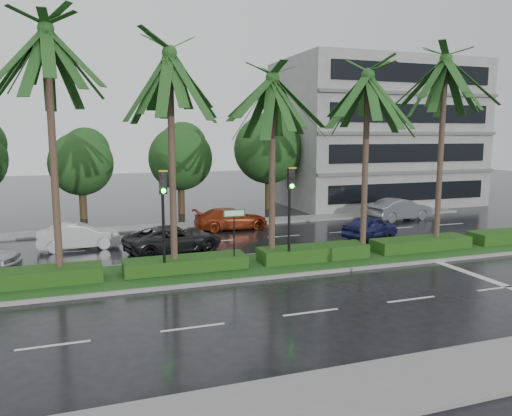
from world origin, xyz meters
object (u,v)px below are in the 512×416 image
object	(u,v)px
street_sign	(234,224)
car_red	(231,219)
car_white	(79,236)
car_darkgrey	(174,239)
signal_median_left	(163,208)
car_blue	(370,227)
car_grey	(400,209)

from	to	relation	value
street_sign	car_red	distance (m)	10.11
street_sign	car_red	bearing A→B (deg)	74.24
car_white	car_darkgrey	bearing A→B (deg)	-121.17
signal_median_left	street_sign	world-z (taller)	signal_median_left
car_darkgrey	car_blue	size ratio (longest dim) A/B	1.30
car_red	car_grey	bearing A→B (deg)	-92.99
signal_median_left	car_white	world-z (taller)	signal_median_left
car_grey	car_white	bearing A→B (deg)	88.29
car_darkgrey	street_sign	bearing A→B (deg)	-173.30
street_sign	car_darkgrey	distance (m)	5.15
street_sign	car_grey	world-z (taller)	street_sign
car_red	car_blue	size ratio (longest dim) A/B	1.22
car_blue	car_red	bearing A→B (deg)	30.66
street_sign	car_blue	distance (m)	10.58
car_darkgrey	signal_median_left	bearing A→B (deg)	151.30
car_darkgrey	car_red	distance (m)	6.74
street_sign	car_grey	bearing A→B (deg)	31.46
car_blue	car_grey	bearing A→B (deg)	-70.72
car_darkgrey	car_blue	distance (m)	11.28
car_red	car_grey	world-z (taller)	car_grey
car_white	car_darkgrey	xyz separation A→B (m)	(4.50, -2.42, 0.01)
car_grey	street_sign	bearing A→B (deg)	114.28
car_darkgrey	car_grey	distance (m)	17.16
car_red	car_blue	bearing A→B (deg)	-127.72
signal_median_left	car_red	world-z (taller)	signal_median_left
signal_median_left	car_blue	xyz separation A→B (m)	(12.50, 4.61, -2.35)
street_sign	car_blue	world-z (taller)	street_sign
car_blue	signal_median_left	bearing A→B (deg)	88.39
signal_median_left	street_sign	distance (m)	3.13
signal_median_left	car_darkgrey	distance (m)	5.46
car_red	car_white	bearing A→B (deg)	105.84
car_red	car_grey	distance (m)	12.09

